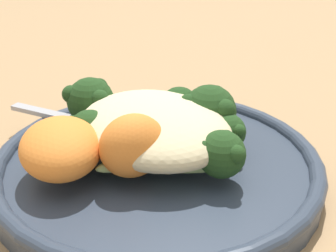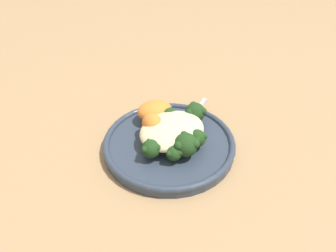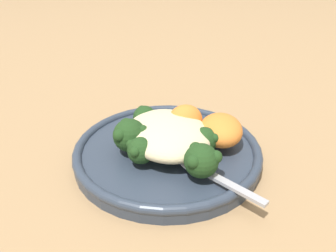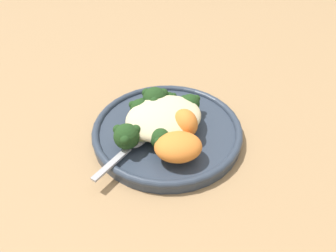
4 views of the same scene
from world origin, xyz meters
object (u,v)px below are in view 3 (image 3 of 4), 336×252
sweet_potato_chunk_1 (185,120)px  broccoli_stalk_1 (147,132)px  broccoli_stalk_0 (152,120)px  broccoli_stalk_3 (151,146)px  sweet_potato_chunk_0 (220,129)px  plate (167,151)px  broccoli_stalk_4 (168,146)px  broccoli_stalk_6 (200,138)px  broccoli_stalk_2 (139,135)px  broccoli_stalk_5 (198,157)px  quinoa_mound (168,134)px  spoon (203,169)px

sweet_potato_chunk_1 → broccoli_stalk_1: bearing=-98.0°
broccoli_stalk_0 → broccoli_stalk_3: same height
sweet_potato_chunk_0 → broccoli_stalk_3: bearing=-88.9°
plate → broccoli_stalk_4: broccoli_stalk_4 is taller
plate → broccoli_stalk_6: (0.02, 0.03, 0.03)m
broccoli_stalk_2 → broccoli_stalk_5: (0.07, 0.05, -0.00)m
sweet_potato_chunk_0 → quinoa_mound: bearing=-99.5°
quinoa_mound → spoon: bearing=15.4°
quinoa_mound → spoon: 0.07m
broccoli_stalk_2 → quinoa_mound: bearing=157.5°
sweet_potato_chunk_1 → broccoli_stalk_5: bearing=-12.5°
broccoli_stalk_5 → broccoli_stalk_4: bearing=-144.4°
spoon → broccoli_stalk_4: bearing=-177.6°
sweet_potato_chunk_1 → spoon: 0.09m
broccoli_stalk_4 → broccoli_stalk_5: bearing=69.2°
broccoli_stalk_0 → spoon: 0.12m
quinoa_mound → broccoli_stalk_2: broccoli_stalk_2 is taller
broccoli_stalk_3 → broccoli_stalk_6: 0.06m
broccoli_stalk_6 → sweet_potato_chunk_0: size_ratio=1.20×
broccoli_stalk_6 → sweet_potato_chunk_0: bearing=84.7°
broccoli_stalk_6 → broccoli_stalk_3: bearing=-112.0°
broccoli_stalk_2 → broccoli_stalk_3: 0.02m
broccoli_stalk_1 → spoon: broccoli_stalk_1 is taller
quinoa_mound → broccoli_stalk_4: bearing=-18.5°
broccoli_stalk_0 → broccoli_stalk_4: broccoli_stalk_0 is taller
spoon → broccoli_stalk_1: bearing=176.5°
broccoli_stalk_4 → spoon: size_ratio=0.74×
broccoli_stalk_3 → sweet_potato_chunk_1: size_ratio=2.01×
quinoa_mound → sweet_potato_chunk_1: (-0.02, 0.03, 0.00)m
broccoli_stalk_5 → sweet_potato_chunk_1: bearing=175.4°
broccoli_stalk_0 → sweet_potato_chunk_0: bearing=-172.1°
broccoli_stalk_5 → broccoli_stalk_1: bearing=-150.5°
broccoli_stalk_2 → broccoli_stalk_6: bearing=152.0°
broccoli_stalk_1 → sweet_potato_chunk_0: 0.09m
quinoa_mound → broccoli_stalk_6: (0.02, 0.04, -0.00)m
broccoli_stalk_2 → broccoli_stalk_3: size_ratio=1.23×
broccoli_stalk_5 → spoon: bearing=37.8°
plate → broccoli_stalk_6: bearing=55.6°
broccoli_stalk_6 → plate: bearing=-141.8°
broccoli_stalk_1 → broccoli_stalk_5: size_ratio=1.02×
broccoli_stalk_2 → sweet_potato_chunk_0: (0.02, 0.10, -0.00)m
quinoa_mound → broccoli_stalk_4: 0.02m
broccoli_stalk_3 → broccoli_stalk_5: 0.06m
broccoli_stalk_5 → broccoli_stalk_3: bearing=-130.2°
sweet_potato_chunk_1 → spoon: size_ratio=0.42×
quinoa_mound → broccoli_stalk_4: size_ratio=1.53×
broccoli_stalk_0 → broccoli_stalk_2: 0.05m
plate → sweet_potato_chunk_0: bearing=75.8°
sweet_potato_chunk_0 → broccoli_stalk_5: bearing=-48.0°
plate → sweet_potato_chunk_1: 0.05m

